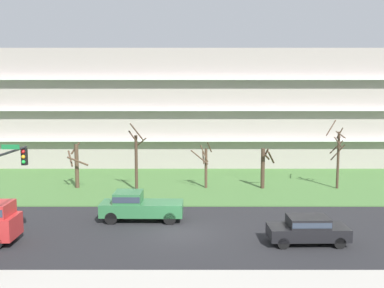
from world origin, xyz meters
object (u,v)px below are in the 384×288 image
at_px(sedan_black_near_left, 310,229).
at_px(tree_center, 207,165).
at_px(tree_far_left, 79,165).
at_px(tree_left, 138,159).
at_px(tree_right, 266,167).
at_px(traffic_signal_mast, 7,185).
at_px(pickup_green_center_right, 140,205).
at_px(tree_far_right, 340,155).

bearing_deg(sedan_black_near_left, tree_center, 109.59).
height_order(tree_far_left, sedan_black_near_left, tree_far_left).
bearing_deg(tree_left, tree_right, 4.42).
bearing_deg(traffic_signal_mast, tree_right, 48.00).
xyz_separation_m(tree_center, pickup_green_center_right, (-4.72, -9.62, -1.11)).
height_order(tree_right, pickup_green_center_right, tree_right).
distance_m(tree_center, tree_right, 5.13).
height_order(tree_left, tree_center, tree_left).
relative_size(tree_left, sedan_black_near_left, 1.34).
xyz_separation_m(tree_left, tree_far_right, (17.52, 0.89, 0.22)).
bearing_deg(tree_far_left, sedan_black_near_left, -40.39).
distance_m(tree_far_left, pickup_green_center_right, 11.79).
height_order(tree_right, tree_far_right, tree_far_right).
distance_m(tree_left, tree_right, 11.12).
relative_size(tree_far_left, tree_center, 0.98).
xyz_separation_m(pickup_green_center_right, traffic_signal_mast, (-5.50, -7.54, 3.00)).
relative_size(tree_center, pickup_green_center_right, 0.77).
xyz_separation_m(tree_left, tree_center, (5.93, 0.96, -0.67)).
height_order(tree_center, pickup_green_center_right, tree_center).
height_order(sedan_black_near_left, traffic_signal_mast, traffic_signal_mast).
bearing_deg(tree_far_left, tree_right, -0.59).
bearing_deg(tree_left, traffic_signal_mast, -104.83).
distance_m(tree_right, tree_far_right, 6.54).
bearing_deg(sedan_black_near_left, tree_left, 129.49).
distance_m(tree_far_left, tree_left, 5.56).
bearing_deg(traffic_signal_mast, tree_left, 75.17).
bearing_deg(pickup_green_center_right, tree_left, -81.18).
relative_size(tree_left, traffic_signal_mast, 1.01).
distance_m(tree_far_left, sedan_black_near_left, 21.92).
bearing_deg(traffic_signal_mast, tree_far_right, 38.06).
bearing_deg(tree_far_right, tree_left, -177.10).
xyz_separation_m(tree_far_left, traffic_signal_mast, (1.14, -17.22, 1.87)).
bearing_deg(tree_left, sedan_black_near_left, -49.49).
bearing_deg(pickup_green_center_right, traffic_signal_mast, 54.77).
bearing_deg(sedan_black_near_left, tree_right, 89.72).
bearing_deg(traffic_signal_mast, sedan_black_near_left, 11.06).
bearing_deg(tree_left, tree_far_left, 169.30).
xyz_separation_m(tree_left, pickup_green_center_right, (1.21, -8.65, -1.77)).
distance_m(tree_far_right, pickup_green_center_right, 19.00).
height_order(tree_far_left, tree_left, tree_left).
distance_m(tree_center, sedan_black_near_left, 15.14).
bearing_deg(pickup_green_center_right, tree_center, -115.29).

